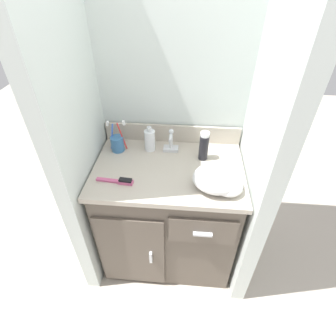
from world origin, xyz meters
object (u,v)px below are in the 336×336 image
at_px(hairbrush, 120,181).
at_px(toothbrush_cup, 117,143).
at_px(shaving_cream_can, 204,146).
at_px(soap_dispenser, 150,140).
at_px(hand_towel, 219,180).

bearing_deg(hairbrush, toothbrush_cup, 110.04).
bearing_deg(hairbrush, shaving_cream_can, 34.98).
xyz_separation_m(soap_dispenser, hand_towel, (0.39, -0.31, -0.01)).
height_order(soap_dispenser, hand_towel, soap_dispenser).
distance_m(toothbrush_cup, hand_towel, 0.65).
xyz_separation_m(toothbrush_cup, shaving_cream_can, (0.51, -0.04, 0.04)).
xyz_separation_m(shaving_cream_can, hand_towel, (0.08, -0.25, -0.03)).
height_order(soap_dispenser, shaving_cream_can, shaving_cream_can).
height_order(shaving_cream_can, hand_towel, shaving_cream_can).
xyz_separation_m(shaving_cream_can, hairbrush, (-0.43, -0.25, -0.08)).
bearing_deg(shaving_cream_can, hand_towel, -73.03).
bearing_deg(hand_towel, soap_dispenser, 141.69).
xyz_separation_m(toothbrush_cup, soap_dispenser, (0.19, 0.02, 0.02)).
distance_m(toothbrush_cup, shaving_cream_can, 0.51).
bearing_deg(toothbrush_cup, shaving_cream_can, -4.40).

